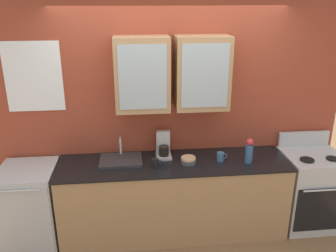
{
  "coord_description": "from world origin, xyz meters",
  "views": [
    {
      "loc": [
        -0.44,
        -3.47,
        2.6
      ],
      "look_at": [
        -0.06,
        0.0,
        1.31
      ],
      "focal_mm": 37.97,
      "sensor_mm": 36.0,
      "label": 1
    }
  ],
  "objects_px": {
    "cup_near_sink": "(156,163)",
    "dishwasher": "(31,206)",
    "sink_faucet": "(121,160)",
    "stove_range": "(309,189)",
    "vase": "(249,151)",
    "coffee_maker": "(163,147)",
    "bowl_stack": "(188,160)",
    "cup_near_bowls": "(221,157)"
  },
  "relations": [
    {
      "from": "sink_faucet",
      "to": "cup_near_sink",
      "type": "bearing_deg",
      "value": -25.1
    },
    {
      "from": "sink_faucet",
      "to": "cup_near_bowls",
      "type": "distance_m",
      "value": 1.1
    },
    {
      "from": "coffee_maker",
      "to": "sink_faucet",
      "type": "bearing_deg",
      "value": -169.33
    },
    {
      "from": "vase",
      "to": "cup_near_sink",
      "type": "distance_m",
      "value": 1.02
    },
    {
      "from": "cup_near_sink",
      "to": "dishwasher",
      "type": "bearing_deg",
      "value": 176.46
    },
    {
      "from": "vase",
      "to": "cup_near_sink",
      "type": "relative_size",
      "value": 2.56
    },
    {
      "from": "bowl_stack",
      "to": "dishwasher",
      "type": "relative_size",
      "value": 0.19
    },
    {
      "from": "sink_faucet",
      "to": "vase",
      "type": "xyz_separation_m",
      "value": [
        1.38,
        -0.17,
        0.12
      ]
    },
    {
      "from": "dishwasher",
      "to": "sink_faucet",
      "type": "bearing_deg",
      "value": 5.13
    },
    {
      "from": "cup_near_sink",
      "to": "cup_near_bowls",
      "type": "xyz_separation_m",
      "value": [
        0.72,
        0.07,
        0.0
      ]
    },
    {
      "from": "vase",
      "to": "dishwasher",
      "type": "distance_m",
      "value": 2.45
    },
    {
      "from": "vase",
      "to": "coffee_maker",
      "type": "distance_m",
      "value": 0.94
    },
    {
      "from": "vase",
      "to": "coffee_maker",
      "type": "bearing_deg",
      "value": 163.76
    },
    {
      "from": "sink_faucet",
      "to": "cup_near_sink",
      "type": "height_order",
      "value": "sink_faucet"
    },
    {
      "from": "coffee_maker",
      "to": "stove_range",
      "type": "bearing_deg",
      "value": -5.83
    },
    {
      "from": "bowl_stack",
      "to": "dishwasher",
      "type": "xyz_separation_m",
      "value": [
        -1.72,
        0.03,
        -0.48
      ]
    },
    {
      "from": "cup_near_bowls",
      "to": "cup_near_sink",
      "type": "bearing_deg",
      "value": -174.29
    },
    {
      "from": "dishwasher",
      "to": "cup_near_bowls",
      "type": "bearing_deg",
      "value": -0.34
    },
    {
      "from": "cup_near_sink",
      "to": "stove_range",
      "type": "bearing_deg",
      "value": 2.79
    },
    {
      "from": "cup_near_sink",
      "to": "dishwasher",
      "type": "xyz_separation_m",
      "value": [
        -1.36,
        0.08,
        -0.49
      ]
    },
    {
      "from": "bowl_stack",
      "to": "coffee_maker",
      "type": "height_order",
      "value": "coffee_maker"
    },
    {
      "from": "sink_faucet",
      "to": "dishwasher",
      "type": "xyz_separation_m",
      "value": [
        -0.99,
        -0.09,
        -0.46
      ]
    },
    {
      "from": "cup_near_bowls",
      "to": "coffee_maker",
      "type": "distance_m",
      "value": 0.64
    },
    {
      "from": "sink_faucet",
      "to": "cup_near_sink",
      "type": "distance_m",
      "value": 0.41
    },
    {
      "from": "cup_near_sink",
      "to": "cup_near_bowls",
      "type": "height_order",
      "value": "cup_near_bowls"
    },
    {
      "from": "sink_faucet",
      "to": "bowl_stack",
      "type": "distance_m",
      "value": 0.74
    },
    {
      "from": "sink_faucet",
      "to": "cup_near_sink",
      "type": "relative_size",
      "value": 4.22
    },
    {
      "from": "bowl_stack",
      "to": "vase",
      "type": "distance_m",
      "value": 0.66
    },
    {
      "from": "cup_near_sink",
      "to": "dishwasher",
      "type": "distance_m",
      "value": 1.45
    },
    {
      "from": "sink_faucet",
      "to": "coffee_maker",
      "type": "xyz_separation_m",
      "value": [
        0.48,
        0.09,
        0.09
      ]
    },
    {
      "from": "sink_faucet",
      "to": "coffee_maker",
      "type": "relative_size",
      "value": 1.59
    },
    {
      "from": "sink_faucet",
      "to": "dishwasher",
      "type": "bearing_deg",
      "value": -174.87
    },
    {
      "from": "bowl_stack",
      "to": "cup_near_bowls",
      "type": "distance_m",
      "value": 0.36
    },
    {
      "from": "stove_range",
      "to": "cup_near_sink",
      "type": "relative_size",
      "value": 9.73
    },
    {
      "from": "vase",
      "to": "cup_near_sink",
      "type": "bearing_deg",
      "value": 179.99
    },
    {
      "from": "dishwasher",
      "to": "coffee_maker",
      "type": "distance_m",
      "value": 1.58
    },
    {
      "from": "sink_faucet",
      "to": "vase",
      "type": "bearing_deg",
      "value": -7.15
    },
    {
      "from": "bowl_stack",
      "to": "stove_range",
      "type": "bearing_deg",
      "value": 1.42
    },
    {
      "from": "sink_faucet",
      "to": "bowl_stack",
      "type": "bearing_deg",
      "value": -9.41
    },
    {
      "from": "cup_near_sink",
      "to": "coffee_maker",
      "type": "distance_m",
      "value": 0.29
    },
    {
      "from": "cup_near_sink",
      "to": "coffee_maker",
      "type": "xyz_separation_m",
      "value": [
        0.11,
        0.26,
        0.06
      ]
    },
    {
      "from": "sink_faucet",
      "to": "vase",
      "type": "relative_size",
      "value": 1.65
    }
  ]
}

